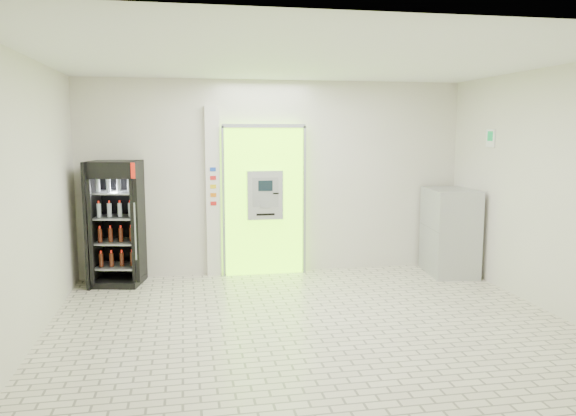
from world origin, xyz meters
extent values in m
plane|color=beige|center=(0.00, 0.00, 0.00)|extent=(6.00, 6.00, 0.00)
plane|color=silver|center=(0.00, 2.50, 1.50)|extent=(6.00, 0.00, 6.00)
plane|color=silver|center=(0.00, -2.50, 1.50)|extent=(6.00, 0.00, 6.00)
plane|color=silver|center=(-3.00, 0.00, 1.50)|extent=(0.00, 5.00, 5.00)
plane|color=silver|center=(3.00, 0.00, 1.50)|extent=(0.00, 5.00, 5.00)
plane|color=white|center=(0.00, 0.00, 3.00)|extent=(6.00, 6.00, 0.00)
cube|color=#82F610|center=(-0.20, 2.43, 1.15)|extent=(1.20, 0.12, 2.30)
cube|color=gray|center=(-0.20, 2.36, 2.30)|extent=(1.28, 0.04, 0.06)
cube|color=gray|center=(-0.83, 2.36, 1.15)|extent=(0.04, 0.04, 2.30)
cube|color=gray|center=(0.43, 2.36, 1.15)|extent=(0.04, 0.04, 2.30)
cube|color=black|center=(-0.10, 2.38, 0.50)|extent=(0.62, 0.01, 0.67)
cube|color=black|center=(-0.54, 2.38, 1.98)|extent=(0.22, 0.01, 0.18)
cube|color=#AAACB2|center=(-0.20, 2.32, 1.25)|extent=(0.55, 0.12, 0.75)
cube|color=black|center=(-0.20, 2.25, 1.40)|extent=(0.22, 0.01, 0.16)
cube|color=gray|center=(-0.20, 2.25, 1.12)|extent=(0.16, 0.01, 0.12)
cube|color=black|center=(-0.04, 2.25, 1.28)|extent=(0.09, 0.01, 0.02)
cube|color=black|center=(-0.20, 2.25, 0.96)|extent=(0.28, 0.01, 0.03)
cube|color=silver|center=(-0.98, 2.45, 1.30)|extent=(0.22, 0.10, 2.60)
cube|color=#193FB2|center=(-0.98, 2.40, 1.65)|extent=(0.09, 0.01, 0.06)
cube|color=red|center=(-0.98, 2.40, 1.52)|extent=(0.09, 0.01, 0.06)
cube|color=yellow|center=(-0.98, 2.40, 1.39)|extent=(0.09, 0.01, 0.06)
cube|color=orange|center=(-0.98, 2.40, 1.26)|extent=(0.09, 0.01, 0.06)
cube|color=red|center=(-0.98, 2.40, 1.13)|extent=(0.09, 0.01, 0.06)
cube|color=black|center=(-2.40, 2.18, 0.90)|extent=(0.79, 0.74, 1.80)
cube|color=black|center=(-2.40, 2.47, 0.90)|extent=(0.67, 0.18, 1.80)
cube|color=red|center=(-2.40, 1.88, 1.68)|extent=(0.65, 0.14, 0.22)
cube|color=white|center=(-2.40, 1.88, 1.68)|extent=(0.37, 0.08, 0.06)
cube|color=black|center=(-2.40, 2.18, 0.05)|extent=(0.79, 0.74, 0.09)
cylinder|color=gray|center=(-2.10, 1.86, 0.83)|extent=(0.03, 0.03, 0.81)
cube|color=gray|center=(-2.40, 2.18, 0.27)|extent=(0.66, 0.63, 0.02)
cube|color=gray|center=(-2.40, 2.18, 0.63)|extent=(0.66, 0.63, 0.02)
cube|color=gray|center=(-2.40, 2.18, 0.99)|extent=(0.66, 0.63, 0.02)
cube|color=gray|center=(-2.40, 2.18, 1.35)|extent=(0.66, 0.63, 0.02)
cube|color=#AAACB2|center=(2.66, 1.90, 0.67)|extent=(0.79, 1.08, 1.33)
cube|color=gray|center=(2.32, 1.90, 0.73)|extent=(0.13, 0.97, 0.01)
cube|color=white|center=(2.99, 1.40, 2.12)|extent=(0.02, 0.22, 0.26)
cube|color=#0D9547|center=(2.98, 1.40, 2.15)|extent=(0.00, 0.14, 0.14)
camera|label=1|loc=(-1.41, -6.13, 2.22)|focal=35.00mm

